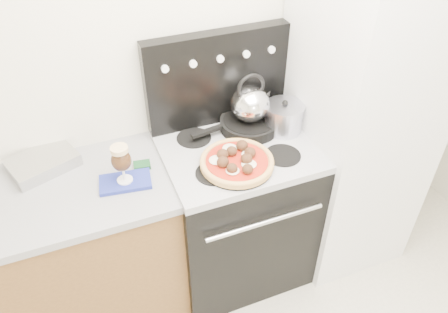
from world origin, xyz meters
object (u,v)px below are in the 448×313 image
fridge (357,116)px  stock_pot (284,118)px  tea_kettle (250,101)px  pizza (237,161)px  skillet (249,124)px  beer_glass (122,164)px  stove_body (236,213)px  base_cabinet (33,270)px  oven_mitt (125,182)px  pizza_pan (237,165)px

fridge → stock_pot: (-0.42, 0.07, 0.04)m
tea_kettle → stock_pot: tea_kettle is taller
pizza → skillet: pizza is taller
beer_glass → stock_pot: 0.87m
beer_glass → tea_kettle: (0.70, 0.17, 0.07)m
stove_body → beer_glass: 0.82m
fridge → tea_kettle: (-0.58, 0.15, 0.14)m
base_cabinet → stove_body: (1.10, -0.02, 0.01)m
pizza → skillet: bearing=55.2°
skillet → stock_pot: bearing=-25.8°
base_cabinet → oven_mitt: 0.71m
oven_mitt → pizza_pan: size_ratio=0.68×
base_cabinet → pizza: bearing=-9.0°
pizza → skillet: size_ratio=1.12×
stove_body → oven_mitt: bearing=-175.9°
beer_glass → pizza: bearing=-10.8°
fridge → pizza: size_ratio=5.40×
oven_mitt → fridge: bearing=0.7°
oven_mitt → pizza_pan: pizza_pan is taller
stove_body → pizza_pan: pizza_pan is taller
pizza → pizza_pan: bearing=0.0°
oven_mitt → pizza: (0.52, -0.10, 0.05)m
tea_kettle → stock_pot: bearing=-37.2°
base_cabinet → pizza: (1.04, -0.17, 0.53)m
pizza → tea_kettle: bearing=55.2°
fridge → pizza: bearing=-171.3°
skillet → tea_kettle: tea_kettle is taller
beer_glass → fridge: bearing=0.7°
skillet → stock_pot: (0.16, -0.08, 0.04)m
fridge → oven_mitt: fridge is taller
base_cabinet → stock_pot: stock_pot is taller
pizza_pan → pizza: (0.00, 0.00, 0.03)m
stove_body → tea_kettle: 0.67m
stove_body → beer_glass: (-0.58, -0.04, 0.58)m
beer_glass → stock_pot: bearing=6.0°
beer_glass → tea_kettle: tea_kettle is taller
pizza → oven_mitt: bearing=169.2°
pizza → stove_body: bearing=66.3°
beer_glass → pizza_pan: beer_glass is taller
stove_body → tea_kettle: tea_kettle is taller
pizza → stock_pot: 0.40m
base_cabinet → tea_kettle: bearing=4.7°
fridge → beer_glass: fridge is taller
stove_body → fridge: size_ratio=0.46×
pizza_pan → skillet: bearing=55.2°
fridge → tea_kettle: 0.61m
tea_kettle → stove_body: bearing=-145.9°
pizza → stock_pot: bearing=28.8°
skillet → stock_pot: size_ratio=1.59×
oven_mitt → pizza: bearing=-10.8°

